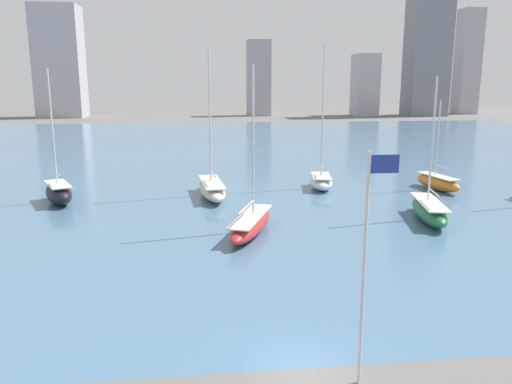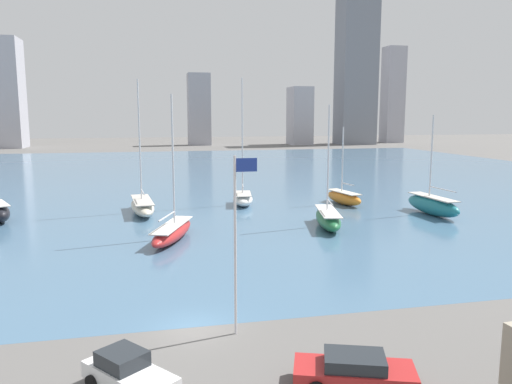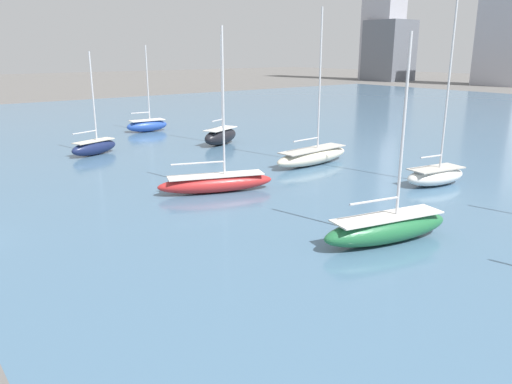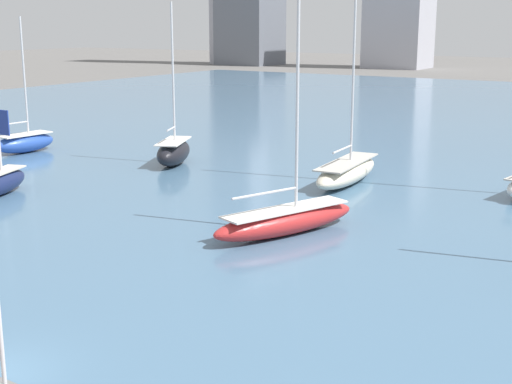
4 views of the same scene
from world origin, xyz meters
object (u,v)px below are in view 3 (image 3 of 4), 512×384
sailboat_blue (147,125)px  sailboat_cream (313,156)px  sailboat_navy (94,147)px  sailboat_red (216,182)px  sailboat_green (387,227)px  sailboat_black (221,136)px  sailboat_white (436,174)px

sailboat_blue → sailboat_cream: sailboat_cream is taller
sailboat_navy → sailboat_cream: size_ratio=0.73×
sailboat_navy → sailboat_cream: sailboat_cream is taller
sailboat_navy → sailboat_red: bearing=-13.5°
sailboat_green → sailboat_red: bearing=-160.3°
sailboat_red → sailboat_cream: bearing=121.7°
sailboat_black → sailboat_cream: bearing=-19.6°
sailboat_navy → sailboat_green: bearing=-13.0°
sailboat_red → sailboat_blue: sailboat_red is taller
sailboat_black → sailboat_white: 28.78m
sailboat_cream → sailboat_white: bearing=7.8°
sailboat_red → sailboat_green: 16.40m
sailboat_cream → sailboat_white: size_ratio=0.97×
sailboat_red → sailboat_cream: 14.28m
sailboat_cream → sailboat_blue: bearing=-177.7°
sailboat_white → sailboat_red: bearing=-111.2°
sailboat_blue → sailboat_white: size_ratio=0.76×
sailboat_navy → sailboat_blue: 17.37m
sailboat_white → sailboat_navy: bearing=-139.3°
sailboat_navy → sailboat_green: size_ratio=0.91×
sailboat_navy → sailboat_white: (31.91, 19.42, -0.00)m
sailboat_green → sailboat_blue: sailboat_green is taller
sailboat_cream → sailboat_navy: bearing=-144.3°
sailboat_black → sailboat_white: (28.48, 4.16, -0.19)m
sailboat_green → sailboat_white: bearing=125.1°
sailboat_navy → sailboat_green: sailboat_green is taller
sailboat_black → sailboat_cream: (15.68, 1.23, -0.19)m
sailboat_red → sailboat_black: size_ratio=1.00×
sailboat_cream → sailboat_green: bearing=-37.0°
sailboat_blue → sailboat_red: bearing=-13.1°
sailboat_navy → sailboat_blue: size_ratio=0.93×
sailboat_blue → sailboat_navy: bearing=-42.7°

